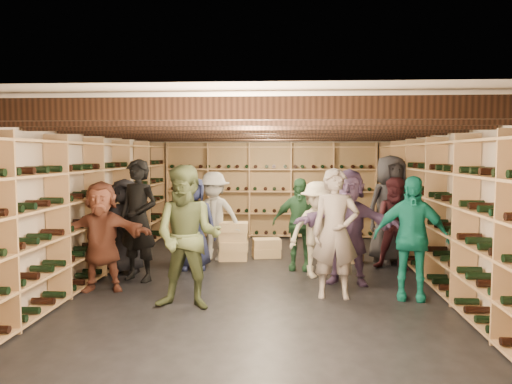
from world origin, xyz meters
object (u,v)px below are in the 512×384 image
at_px(crate_stack_left, 234,241).
at_px(person_2, 188,237).
at_px(crate_stack_right, 267,248).
at_px(person_1, 138,220).
at_px(person_3, 317,229).
at_px(person_4, 411,238).
at_px(person_5, 101,236).
at_px(person_12, 390,209).
at_px(person_9, 214,216).
at_px(person_7, 335,234).
at_px(person_0, 125,226).
at_px(person_11, 348,227).
at_px(person_6, 193,223).
at_px(person_8, 397,224).
at_px(person_10, 299,224).
at_px(crate_loose, 348,257).

bearing_deg(crate_stack_left, person_2, -95.43).
height_order(crate_stack_right, person_1, person_1).
xyz_separation_m(person_3, person_4, (1.15, -1.09, 0.07)).
bearing_deg(person_1, crate_stack_right, 66.79).
relative_size(crate_stack_left, person_5, 0.44).
distance_m(person_3, person_4, 1.59).
bearing_deg(person_12, person_2, -160.65).
distance_m(crate_stack_right, person_9, 1.16).
xyz_separation_m(person_4, person_7, (-0.98, -0.02, 0.05)).
relative_size(crate_stack_left, crate_stack_right, 1.22).
relative_size(person_0, person_11, 0.90).
bearing_deg(person_4, person_6, 165.43).
xyz_separation_m(person_11, person_12, (0.91, 1.49, 0.10)).
relative_size(person_0, person_12, 0.80).
height_order(crate_stack_left, person_6, person_6).
height_order(person_1, person_8, person_1).
xyz_separation_m(person_8, person_9, (-3.10, 0.55, 0.03)).
bearing_deg(person_7, crate_stack_left, 126.29).
height_order(person_0, person_2, person_2).
xyz_separation_m(person_5, person_10, (2.76, 1.45, -0.01)).
bearing_deg(person_7, crate_loose, 79.75).
xyz_separation_m(person_5, person_9, (1.26, 2.09, 0.03)).
bearing_deg(person_2, person_3, 50.09).
xyz_separation_m(crate_stack_right, person_0, (-2.20, -1.37, 0.58)).
distance_m(person_4, person_12, 2.23).
xyz_separation_m(person_2, person_4, (2.82, 0.59, -0.07)).
relative_size(person_1, person_4, 1.12).
distance_m(person_2, person_9, 2.81).
bearing_deg(person_2, person_4, 16.70).
bearing_deg(crate_stack_right, person_2, -105.18).
distance_m(crate_stack_left, person_2, 2.87).
distance_m(crate_loose, person_11, 1.68).
bearing_deg(crate_stack_left, person_6, -130.37).
height_order(crate_stack_right, crate_loose, crate_stack_right).
height_order(crate_stack_left, person_11, person_11).
height_order(person_8, person_12, person_12).
relative_size(person_3, person_11, 0.88).
bearing_deg(person_2, person_5, 156.94).
relative_size(crate_stack_right, person_4, 0.34).
bearing_deg(person_7, person_6, 146.16).
relative_size(person_2, person_3, 1.19).
relative_size(person_1, person_2, 1.03).
xyz_separation_m(crate_loose, person_10, (-0.89, -0.64, 0.67)).
bearing_deg(person_3, person_2, -159.11).
bearing_deg(person_6, person_2, -91.65).
height_order(person_6, person_10, person_6).
bearing_deg(person_4, person_2, -157.26).
xyz_separation_m(crate_loose, person_5, (-3.65, -2.09, 0.68)).
bearing_deg(crate_loose, person_3, -118.83).
height_order(crate_stack_right, person_6, person_6).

